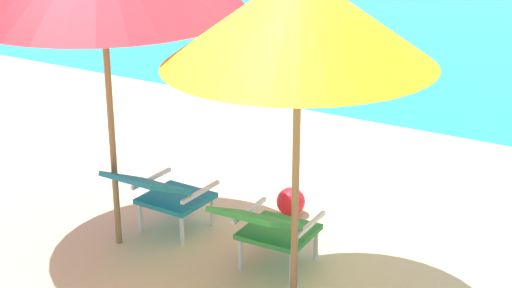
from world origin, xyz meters
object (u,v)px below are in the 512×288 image
(lounge_chair_right, at_px, (268,226))
(beach_ball, at_px, (291,202))
(lounge_chair_left, at_px, (162,192))
(beach_umbrella_right, at_px, (299,17))

(lounge_chair_right, distance_m, beach_ball, 1.10)
(lounge_chair_right, bearing_deg, lounge_chair_left, 175.26)
(beach_ball, bearing_deg, lounge_chair_right, -70.38)
(beach_umbrella_right, relative_size, beach_ball, 9.41)
(lounge_chair_right, relative_size, beach_umbrella_right, 0.37)
(lounge_chair_left, distance_m, lounge_chair_right, 1.06)
(lounge_chair_left, bearing_deg, lounge_chair_right, -4.74)
(lounge_chair_left, distance_m, beach_umbrella_right, 2.19)
(lounge_chair_left, relative_size, lounge_chair_right, 0.99)
(lounge_chair_right, distance_m, beach_umbrella_right, 1.69)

